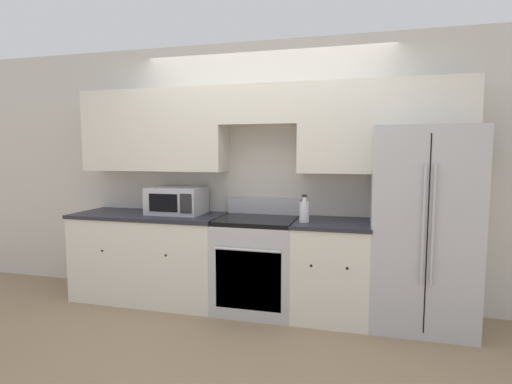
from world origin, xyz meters
The scene contains 8 objects.
ground_plane centered at (0.00, 0.00, 0.00)m, with size 12.00×12.00×0.00m, color #937A5B.
wall_back centered at (0.00, 0.58, 1.49)m, with size 8.00×0.39×2.60m.
lower_cabinets_left centered at (-1.13, 0.31, 0.44)m, with size 1.54×0.64×0.88m.
lower_cabinets_right centered at (0.71, 0.31, 0.44)m, with size 0.68×0.64×0.88m.
oven_range centered at (0.01, 0.31, 0.45)m, with size 0.75×0.65×1.04m.
refrigerator centered at (1.46, 0.39, 0.86)m, with size 0.84×0.81×1.72m.
microwave centered at (-0.85, 0.39, 1.02)m, with size 0.54×0.41×0.27m.
bottle centered at (0.47, 0.22, 0.98)m, with size 0.09×0.09×0.25m.
Camera 1 is at (0.95, -3.29, 1.50)m, focal length 28.00 mm.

